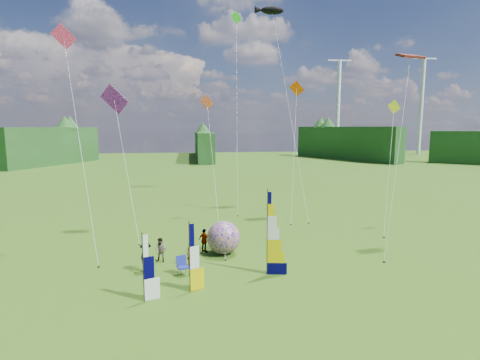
{
  "coord_description": "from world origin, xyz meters",
  "views": [
    {
      "loc": [
        -3.98,
        -17.91,
        8.65
      ],
      "look_at": [
        -1.0,
        4.0,
        5.5
      ],
      "focal_mm": 28.0,
      "sensor_mm": 36.0,
      "label": 1
    }
  ],
  "objects": [
    {
      "name": "ground",
      "position": [
        0.0,
        0.0,
        0.0
      ],
      "size": [
        220.0,
        220.0,
        0.0
      ],
      "primitive_type": "plane",
      "color": "#557D17",
      "rests_on": "ground"
    },
    {
      "name": "treeline_ring",
      "position": [
        0.0,
        0.0,
        4.0
      ],
      "size": [
        210.0,
        210.0,
        8.0
      ],
      "primitive_type": null,
      "color": "#275826",
      "rests_on": "ground"
    },
    {
      "name": "turbine_left",
      "position": [
        70.0,
        95.0,
        15.0
      ],
      "size": [
        8.0,
        1.2,
        30.0
      ],
      "primitive_type": null,
      "color": "silver",
      "rests_on": "ground"
    },
    {
      "name": "turbine_right",
      "position": [
        45.0,
        102.0,
        15.0
      ],
      "size": [
        8.0,
        1.2,
        30.0
      ],
      "primitive_type": null,
      "color": "silver",
      "rests_on": "ground"
    },
    {
      "name": "feather_banner_main",
      "position": [
        0.44,
        2.79,
        2.48
      ],
      "size": [
        1.34,
        0.32,
        4.95
      ],
      "primitive_type": null,
      "rotation": [
        0.0,
        0.0,
        -0.17
      ],
      "color": "#020038",
      "rests_on": "ground"
    },
    {
      "name": "side_banner_left",
      "position": [
        -4.06,
        1.02,
        1.84
      ],
      "size": [
        0.99,
        0.47,
        3.69
      ],
      "primitive_type": null,
      "rotation": [
        0.0,
        0.0,
        0.38
      ],
      "color": "#D7C300",
      "rests_on": "ground"
    },
    {
      "name": "side_banner_far",
      "position": [
        -6.33,
        0.19,
        1.72
      ],
      "size": [
        0.98,
        0.45,
        3.43
      ],
      "primitive_type": null,
      "rotation": [
        0.0,
        0.0,
        0.36
      ],
      "color": "white",
      "rests_on": "ground"
    },
    {
      "name": "bol_inflatable",
      "position": [
        -1.76,
        6.8,
        1.14
      ],
      "size": [
        2.54,
        2.54,
        2.28
      ],
      "primitive_type": "sphere",
      "rotation": [
        0.0,
        0.0,
        0.12
      ],
      "color": "#1000A1",
      "rests_on": "ground"
    },
    {
      "name": "spectator_a",
      "position": [
        -3.98,
        4.78,
        0.77
      ],
      "size": [
        0.62,
        0.46,
        1.54
      ],
      "primitive_type": "imported",
      "rotation": [
        0.0,
        0.0,
        0.18
      ],
      "color": "#66594C",
      "rests_on": "ground"
    },
    {
      "name": "spectator_b",
      "position": [
        -5.91,
        5.75,
        0.79
      ],
      "size": [
        0.85,
        0.63,
        1.58
      ],
      "primitive_type": "imported",
      "rotation": [
        0.0,
        0.0,
        -0.37
      ],
      "color": "#66594C",
      "rests_on": "ground"
    },
    {
      "name": "spectator_c",
      "position": [
        -6.68,
        4.24,
        0.9
      ],
      "size": [
        0.7,
        1.23,
        1.8
      ],
      "primitive_type": "imported",
      "rotation": [
        0.0,
        0.0,
        1.33
      ],
      "color": "#66594C",
      "rests_on": "ground"
    },
    {
      "name": "spectator_d",
      "position": [
        -3.05,
        7.25,
        0.83
      ],
      "size": [
        1.0,
        0.94,
        1.66
      ],
      "primitive_type": "imported",
      "rotation": [
        0.0,
        0.0,
        2.43
      ],
      "color": "#66594C",
      "rests_on": "ground"
    },
    {
      "name": "camp_chair",
      "position": [
        -4.46,
        3.31,
        0.57
      ],
      "size": [
        0.87,
        0.87,
        1.15
      ],
      "primitive_type": null,
      "rotation": [
        0.0,
        0.0,
        0.39
      ],
      "color": "navy",
      "rests_on": "ground"
    },
    {
      "name": "kite_whale",
      "position": [
        6.21,
        20.16,
        11.73
      ],
      "size": [
        6.89,
        16.17,
        23.47
      ],
      "primitive_type": null,
      "rotation": [
        0.0,
        0.0,
        0.2
      ],
      "color": "black",
      "rests_on": "ground"
    },
    {
      "name": "kite_rainbow_delta",
      "position": [
        -9.03,
        12.85,
        6.59
      ],
      "size": [
        10.39,
        12.89,
        13.18
      ],
      "primitive_type": null,
      "rotation": [
        0.0,
        0.0,
        -0.36
      ],
      "color": "#FF0E44",
      "rests_on": "ground"
    },
    {
      "name": "kite_parafoil",
      "position": [
        10.4,
        6.31,
        7.96
      ],
      "size": [
        8.64,
        9.69,
        15.92
      ],
      "primitive_type": null,
      "rotation": [
        0.0,
        0.0,
        0.04
      ],
      "color": "#A3251B",
      "rests_on": "ground"
    },
    {
      "name": "small_kite_red",
      "position": [
        -1.85,
        16.37,
        6.13
      ],
      "size": [
        3.75,
        9.62,
        12.25
      ],
      "primitive_type": null,
      "rotation": [
        0.0,
        0.0,
        0.08
      ],
      "color": "#D8502F",
      "rests_on": "ground"
    },
    {
      "name": "small_kite_orange",
      "position": [
        6.4,
        18.32,
        7.13
      ],
      "size": [
        6.25,
        12.65,
        14.26
      ],
      "primitive_type": null,
      "rotation": [
        0.0,
        0.0,
        -0.03
      ],
      "color": "#D94700",
      "rests_on": "ground"
    },
    {
      "name": "small_kite_yellow",
      "position": [
        12.65,
        11.32,
        5.73
      ],
      "size": [
        5.69,
        7.5,
        11.47
      ],
      "primitive_type": null,
      "rotation": [
        0.0,
        0.0,
        0.06
      ],
      "color": "yellow",
      "rests_on": "ground"
    },
    {
      "name": "small_kite_pink",
      "position": [
        -11.23,
        8.41,
        8.27
      ],
      "size": [
        6.94,
        9.82,
        16.53
      ],
      "primitive_type": null,
      "rotation": [
        0.0,
        0.0,
        0.11
      ],
      "color": "#EB3163",
      "rests_on": "ground"
    },
    {
      "name": "small_kite_green",
      "position": [
        1.22,
        22.83,
        11.34
      ],
      "size": [
        7.74,
        13.64,
        22.67
      ],
      "primitive_type": null,
      "rotation": [
        0.0,
        0.0,
        0.33
      ],
      "color": "green",
      "rests_on": "ground"
    }
  ]
}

